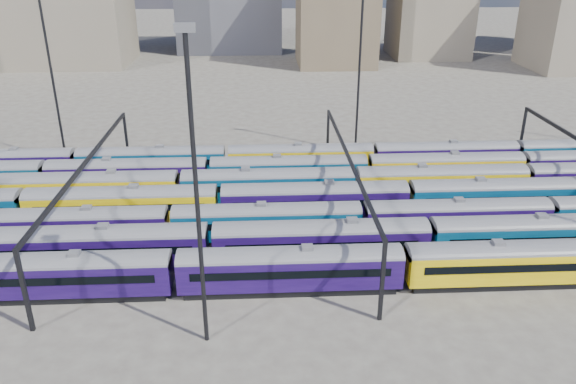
{
  "coord_description": "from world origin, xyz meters",
  "views": [
    {
      "loc": [
        -0.18,
        -60.36,
        30.21
      ],
      "look_at": [
        3.03,
        1.53,
        3.0
      ],
      "focal_mm": 35.0,
      "sensor_mm": 36.0,
      "label": 1
    }
  ],
  "objects_px": {
    "rake_2": "(267,219)",
    "mast_2": "(196,186)",
    "rake_1": "(210,240)",
    "rake_0": "(174,268)"
  },
  "relations": [
    {
      "from": "rake_2",
      "to": "mast_2",
      "type": "xyz_separation_m",
      "value": [
        -5.37,
        -17.0,
        11.23
      ]
    },
    {
      "from": "rake_0",
      "to": "rake_2",
      "type": "relative_size",
      "value": 0.87
    },
    {
      "from": "rake_1",
      "to": "rake_2",
      "type": "relative_size",
      "value": 0.91
    },
    {
      "from": "rake_0",
      "to": "rake_2",
      "type": "distance_m",
      "value": 13.32
    },
    {
      "from": "rake_2",
      "to": "mast_2",
      "type": "bearing_deg",
      "value": -107.53
    },
    {
      "from": "rake_2",
      "to": "mast_2",
      "type": "height_order",
      "value": "mast_2"
    },
    {
      "from": "rake_0",
      "to": "rake_2",
      "type": "height_order",
      "value": "rake_0"
    },
    {
      "from": "rake_0",
      "to": "mast_2",
      "type": "xyz_separation_m",
      "value": [
        3.43,
        -7.0,
        11.18
      ]
    },
    {
      "from": "rake_1",
      "to": "rake_2",
      "type": "xyz_separation_m",
      "value": [
        5.85,
        5.0,
        -0.17
      ]
    },
    {
      "from": "rake_1",
      "to": "mast_2",
      "type": "bearing_deg",
      "value": -87.72
    }
  ]
}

